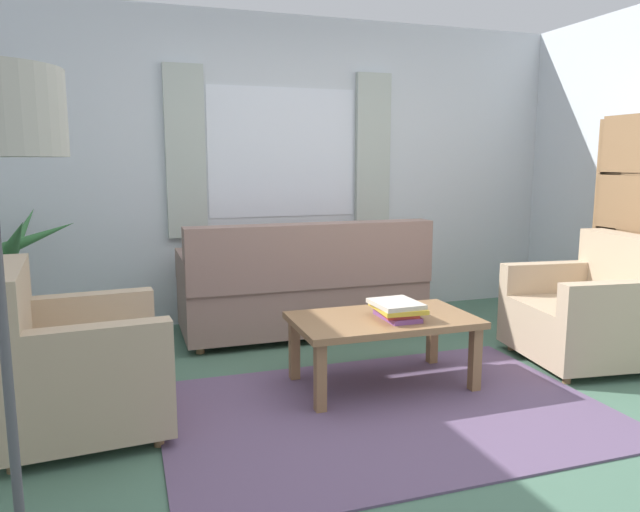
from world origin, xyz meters
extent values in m
plane|color=#476B56|center=(0.00, 0.00, 0.00)|extent=(6.24, 6.24, 0.00)
cube|color=silver|center=(0.00, 2.26, 1.30)|extent=(5.32, 0.12, 2.60)
cube|color=white|center=(0.00, 2.20, 1.45)|extent=(1.30, 0.01, 1.10)
cube|color=#B2BCB2|center=(-0.83, 2.17, 1.45)|extent=(0.32, 0.06, 1.40)
cube|color=#B2BCB2|center=(0.83, 2.17, 1.45)|extent=(0.32, 0.06, 1.40)
cube|color=#604C6B|center=(0.00, 0.00, 0.01)|extent=(2.42, 1.64, 0.01)
cube|color=gray|center=(0.00, 1.66, 0.25)|extent=(1.90, 0.80, 0.38)
cube|color=gray|center=(0.00, 1.34, 0.68)|extent=(1.90, 0.20, 0.48)
cube|color=gray|center=(0.87, 1.66, 0.56)|extent=(0.16, 0.80, 0.24)
cube|color=gray|center=(-0.87, 1.66, 0.56)|extent=(0.16, 0.80, 0.24)
cylinder|color=olive|center=(0.85, 1.96, 0.03)|extent=(0.06, 0.06, 0.06)
cylinder|color=olive|center=(-0.85, 1.96, 0.03)|extent=(0.06, 0.06, 0.06)
cylinder|color=olive|center=(0.85, 1.36, 0.03)|extent=(0.06, 0.06, 0.06)
cylinder|color=olive|center=(-0.85, 1.36, 0.03)|extent=(0.06, 0.06, 0.06)
cube|color=tan|center=(-1.57, 0.31, 0.24)|extent=(0.86, 0.90, 0.36)
cube|color=tan|center=(-1.89, 0.29, 0.65)|extent=(0.24, 0.85, 0.46)
cube|color=tan|center=(-1.54, -0.05, 0.53)|extent=(0.81, 0.18, 0.22)
cube|color=tan|center=(-1.59, 0.67, 0.53)|extent=(0.81, 0.18, 0.22)
cylinder|color=olive|center=(-1.22, 0.00, 0.03)|extent=(0.05, 0.05, 0.06)
cylinder|color=olive|center=(-1.27, 0.68, 0.03)|extent=(0.05, 0.05, 0.06)
cylinder|color=olive|center=(-1.86, -0.05, 0.03)|extent=(0.05, 0.05, 0.06)
cylinder|color=olive|center=(-1.91, 0.63, 0.03)|extent=(0.05, 0.05, 0.06)
cube|color=tan|center=(1.62, 0.35, 0.24)|extent=(0.90, 0.93, 0.36)
cube|color=tan|center=(1.95, 0.31, 0.65)|extent=(0.28, 0.86, 0.46)
cube|color=tan|center=(1.66, 0.70, 0.53)|extent=(0.81, 0.22, 0.22)
cube|color=tan|center=(1.57, -0.01, 0.53)|extent=(0.81, 0.22, 0.22)
cylinder|color=olive|center=(1.34, 0.72, 0.03)|extent=(0.05, 0.05, 0.06)
cylinder|color=olive|center=(1.26, 0.05, 0.03)|extent=(0.05, 0.05, 0.06)
cylinder|color=olive|center=(1.98, 0.65, 0.03)|extent=(0.05, 0.05, 0.06)
cube|color=olive|center=(0.14, 0.38, 0.42)|extent=(1.10, 0.64, 0.04)
cube|color=olive|center=(-0.35, 0.12, 0.20)|extent=(0.06, 0.06, 0.40)
cube|color=olive|center=(0.63, 0.12, 0.20)|extent=(0.06, 0.06, 0.40)
cube|color=olive|center=(-0.35, 0.64, 0.20)|extent=(0.06, 0.06, 0.40)
cube|color=olive|center=(0.63, 0.64, 0.20)|extent=(0.06, 0.06, 0.40)
cube|color=#7F478C|center=(0.21, 0.31, 0.45)|extent=(0.19, 0.30, 0.03)
cube|color=#B23833|center=(0.20, 0.31, 0.48)|extent=(0.23, 0.29, 0.02)
cube|color=gold|center=(0.21, 0.31, 0.51)|extent=(0.28, 0.34, 0.03)
cube|color=beige|center=(0.19, 0.31, 0.53)|extent=(0.27, 0.31, 0.03)
cylinder|color=#B7B2A8|center=(-2.15, 1.69, 0.15)|extent=(0.41, 0.41, 0.30)
cylinder|color=brown|center=(-2.15, 1.69, 0.49)|extent=(0.07, 0.07, 0.38)
cone|color=#38753D|center=(-1.90, 1.68, 0.86)|extent=(0.51, 0.12, 0.27)
cone|color=#38753D|center=(-2.05, 1.93, 0.87)|extent=(0.25, 0.47, 0.42)
cone|color=#38753D|center=(-2.00, 1.43, 0.89)|extent=(0.30, 0.57, 0.36)
cube|color=olive|center=(2.38, 0.94, 0.85)|extent=(0.30, 0.04, 1.70)
cylinder|color=#4C4C51|center=(-1.67, -0.97, 0.71)|extent=(0.03, 0.03, 1.36)
camera|label=1|loc=(-1.32, -2.81, 1.38)|focal=33.11mm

